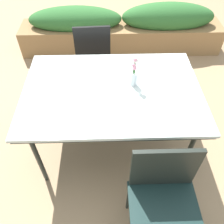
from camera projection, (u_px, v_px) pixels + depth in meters
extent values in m
plane|color=#9E7F5B|center=(114.00, 136.00, 2.64)|extent=(12.00, 12.00, 0.00)
cube|color=silver|center=(112.00, 90.00, 2.02)|extent=(1.51, 1.03, 0.03)
cube|color=#232823|center=(112.00, 93.00, 2.03)|extent=(1.48, 1.01, 0.02)
cylinder|color=#232823|center=(38.00, 158.00, 2.02)|extent=(0.04, 0.04, 0.75)
cylinder|color=#232823|center=(188.00, 154.00, 2.04)|extent=(0.04, 0.04, 0.75)
cylinder|color=#232823|center=(52.00, 93.00, 2.56)|extent=(0.04, 0.04, 0.75)
cylinder|color=#232823|center=(170.00, 91.00, 2.59)|extent=(0.04, 0.04, 0.75)
cube|color=#142927|center=(165.00, 215.00, 1.64)|extent=(0.49, 0.49, 0.04)
cube|color=black|center=(164.00, 168.00, 1.62)|extent=(0.47, 0.03, 0.43)
cylinder|color=black|center=(182.00, 196.00, 1.96)|extent=(0.03, 0.03, 0.43)
cylinder|color=black|center=(128.00, 197.00, 1.95)|extent=(0.03, 0.03, 0.43)
cube|color=black|center=(94.00, 59.00, 2.88)|extent=(0.42, 0.42, 0.04)
cube|color=black|center=(93.00, 49.00, 2.56)|extent=(0.38, 0.05, 0.50)
cylinder|color=black|center=(81.00, 66.00, 3.15)|extent=(0.03, 0.03, 0.43)
cylinder|color=black|center=(108.00, 65.00, 3.17)|extent=(0.03, 0.03, 0.43)
cylinder|color=black|center=(80.00, 84.00, 2.91)|extent=(0.03, 0.03, 0.43)
cylinder|color=black|center=(110.00, 82.00, 2.93)|extent=(0.03, 0.03, 0.43)
cylinder|color=silver|center=(134.00, 79.00, 2.00)|extent=(0.06, 0.06, 0.12)
cylinder|color=#387233|center=(134.00, 68.00, 1.92)|extent=(0.01, 0.01, 0.17)
sphere|color=pink|center=(134.00, 59.00, 1.86)|extent=(0.03, 0.03, 0.03)
cylinder|color=#387233|center=(133.00, 71.00, 1.93)|extent=(0.01, 0.01, 0.12)
sphere|color=pink|center=(134.00, 65.00, 1.89)|extent=(0.03, 0.03, 0.03)
cylinder|color=#387233|center=(135.00, 69.00, 1.93)|extent=(0.01, 0.00, 0.16)
sphere|color=white|center=(136.00, 60.00, 1.87)|extent=(0.04, 0.04, 0.04)
cylinder|color=#387233|center=(134.00, 73.00, 1.94)|extent=(0.01, 0.01, 0.10)
sphere|color=pink|center=(135.00, 68.00, 1.90)|extent=(0.03, 0.03, 0.03)
cylinder|color=#387233|center=(134.00, 69.00, 1.92)|extent=(0.01, 0.01, 0.18)
sphere|color=pink|center=(135.00, 60.00, 1.85)|extent=(0.03, 0.03, 0.03)
cube|color=olive|center=(121.00, 37.00, 3.70)|extent=(3.03, 0.51, 0.39)
ellipsoid|color=#2D662D|center=(75.00, 19.00, 3.47)|extent=(1.36, 0.46, 0.36)
ellipsoid|color=#2D662D|center=(168.00, 17.00, 3.48)|extent=(1.36, 0.46, 0.40)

